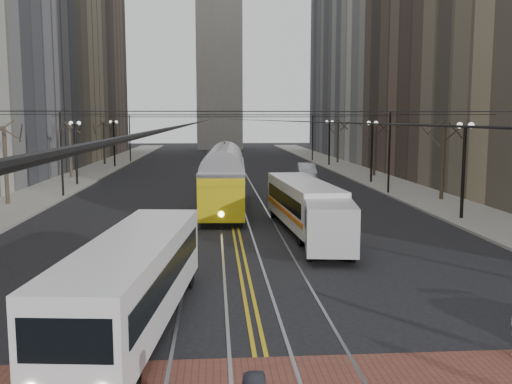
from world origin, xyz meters
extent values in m
plane|color=black|center=(0.00, 0.00, 0.00)|extent=(260.00, 260.00, 0.00)
cube|color=gray|center=(-15.00, 45.00, 0.07)|extent=(5.00, 140.00, 0.15)
cube|color=gray|center=(15.00, 45.00, 0.07)|extent=(5.00, 140.00, 0.15)
cube|color=gray|center=(0.00, 45.00, 0.00)|extent=(4.80, 130.00, 0.02)
cube|color=gold|center=(0.00, 45.00, 0.01)|extent=(0.42, 130.00, 0.01)
cube|color=brown|center=(-25.50, 86.00, 20.00)|extent=(16.00, 20.00, 40.00)
cube|color=brown|center=(25.50, 46.00, 17.00)|extent=(16.00, 20.00, 34.00)
cube|color=slate|center=(25.50, 86.00, 20.00)|extent=(16.00, 20.00, 40.00)
cube|color=#B2AFA5|center=(0.00, 102.00, 28.00)|extent=(9.00, 9.00, 56.00)
cylinder|color=black|center=(-13.70, 38.00, 2.80)|extent=(0.20, 0.20, 5.60)
cylinder|color=black|center=(-13.70, 58.00, 2.80)|extent=(0.20, 0.20, 5.60)
cylinder|color=black|center=(13.70, 18.00, 2.80)|extent=(0.20, 0.20, 5.60)
cylinder|color=black|center=(13.70, 38.00, 2.80)|extent=(0.20, 0.20, 5.60)
cylinder|color=black|center=(13.70, 58.00, 2.80)|extent=(0.20, 0.20, 5.60)
cylinder|color=#382D23|center=(-15.70, 26.00, 2.80)|extent=(0.28, 0.28, 5.60)
cylinder|color=#382D23|center=(-15.70, 44.00, 2.80)|extent=(0.28, 0.28, 5.60)
cylinder|color=#382D23|center=(-15.70, 62.00, 2.80)|extent=(0.28, 0.28, 5.60)
cylinder|color=#382D23|center=(15.70, 26.00, 2.80)|extent=(0.28, 0.28, 5.60)
cylinder|color=#382D23|center=(15.70, 44.00, 2.80)|extent=(0.28, 0.28, 5.60)
cylinder|color=#382D23|center=(15.70, 62.00, 2.80)|extent=(0.28, 0.28, 5.60)
cylinder|color=black|center=(-1.50, 45.00, 6.00)|extent=(0.03, 120.00, 0.03)
cylinder|color=black|center=(1.50, 45.00, 6.00)|extent=(0.03, 120.00, 0.03)
cylinder|color=black|center=(-12.90, 30.00, 3.30)|extent=(0.16, 0.16, 6.60)
cylinder|color=black|center=(-12.90, 66.00, 3.30)|extent=(0.16, 0.16, 6.60)
cylinder|color=black|center=(12.90, 30.00, 3.30)|extent=(0.16, 0.16, 6.60)
cylinder|color=black|center=(12.90, 66.00, 3.30)|extent=(0.16, 0.16, 6.60)
cube|color=silver|center=(-3.50, 1.28, 1.34)|extent=(3.38, 10.86, 2.67)
cube|color=gold|center=(-0.50, 23.02, 1.67)|extent=(3.22, 14.27, 3.34)
cube|color=silver|center=(3.70, 15.83, 1.35)|extent=(2.90, 10.45, 2.70)
cube|color=#BCBCBC|center=(4.00, 10.18, 1.23)|extent=(2.83, 5.78, 2.46)
imported|color=#3E4146|center=(4.10, 27.97, 0.66)|extent=(2.01, 4.06, 1.33)
imported|color=#B6B9BE|center=(8.13, 41.77, 0.82)|extent=(2.16, 5.11, 1.64)
camera|label=1|loc=(-1.14, -14.90, 6.08)|focal=40.00mm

